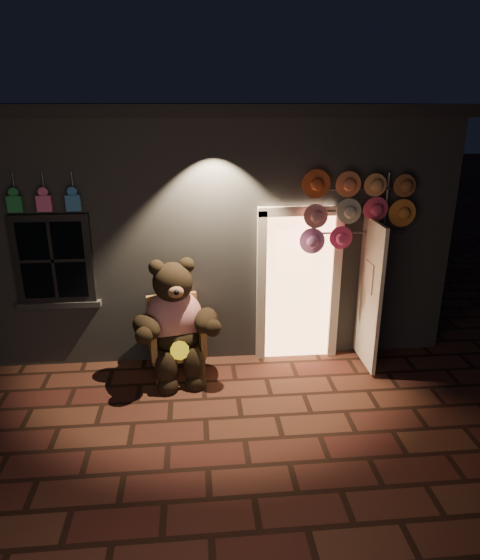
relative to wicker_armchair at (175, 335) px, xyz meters
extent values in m
plane|color=#4D2B1D|center=(0.37, -1.19, -0.52)|extent=(60.00, 60.00, 0.00)
cube|color=slate|center=(0.37, 2.81, 1.13)|extent=(7.00, 5.00, 3.30)
cube|color=black|center=(0.37, 2.81, 2.86)|extent=(7.30, 5.30, 0.16)
cube|color=black|center=(-1.53, 0.27, 1.03)|extent=(1.00, 0.10, 1.20)
cube|color=black|center=(-1.53, 0.24, 1.03)|extent=(0.82, 0.06, 1.02)
cube|color=slate|center=(-1.53, 0.27, 0.40)|extent=(1.10, 0.14, 0.08)
cube|color=#E8A068|center=(1.72, 0.29, 0.53)|extent=(0.92, 0.10, 2.10)
cube|color=beige|center=(1.20, 0.25, 0.53)|extent=(0.12, 0.12, 2.20)
cube|color=beige|center=(2.24, 0.25, 0.53)|extent=(0.12, 0.12, 2.20)
cube|color=beige|center=(1.72, 0.25, 1.61)|extent=(1.16, 0.12, 0.12)
cube|color=beige|center=(2.62, -0.09, 0.53)|extent=(0.05, 0.80, 2.00)
cube|color=#238141|center=(-1.88, 0.19, 1.78)|extent=(0.18, 0.07, 0.20)
cylinder|color=#59595E|center=(-1.88, 0.25, 2.03)|extent=(0.02, 0.02, 0.25)
cube|color=#DB5A8F|center=(-1.53, 0.19, 1.78)|extent=(0.18, 0.07, 0.20)
cylinder|color=#59595E|center=(-1.53, 0.25, 2.03)|extent=(0.02, 0.02, 0.25)
cube|color=#3372B4|center=(-1.18, 0.19, 1.78)|extent=(0.18, 0.07, 0.20)
cylinder|color=#59595E|center=(-1.18, 0.25, 2.03)|extent=(0.02, 0.02, 0.25)
cube|color=#B37845|center=(0.01, -0.08, -0.16)|extent=(0.78, 0.74, 0.10)
cube|color=#B37845|center=(-0.04, 0.20, 0.18)|extent=(0.68, 0.19, 0.68)
cube|color=#B37845|center=(-0.30, -0.16, 0.03)|extent=(0.18, 0.59, 0.39)
cube|color=#B37845|center=(0.33, -0.05, 0.03)|extent=(0.18, 0.59, 0.39)
cylinder|color=#B37845|center=(-0.22, -0.40, -0.36)|extent=(0.05, 0.05, 0.31)
cylinder|color=#B37845|center=(0.35, -0.30, -0.36)|extent=(0.05, 0.05, 0.31)
cylinder|color=#B37845|center=(-0.32, 0.13, -0.36)|extent=(0.05, 0.05, 0.31)
cylinder|color=#B37845|center=(0.25, 0.23, -0.36)|extent=(0.05, 0.05, 0.31)
ellipsoid|color=red|center=(0.00, -0.02, 0.26)|extent=(0.86, 0.74, 0.80)
ellipsoid|color=black|center=(0.01, -0.11, 0.02)|extent=(0.71, 0.64, 0.38)
sphere|color=black|center=(0.00, -0.08, 0.79)|extent=(0.60, 0.60, 0.52)
sphere|color=black|center=(-0.19, -0.08, 0.99)|extent=(0.20, 0.20, 0.20)
sphere|color=black|center=(0.19, -0.01, 0.99)|extent=(0.20, 0.20, 0.20)
ellipsoid|color=#8D6040|center=(0.05, -0.31, 0.75)|extent=(0.22, 0.18, 0.16)
ellipsoid|color=black|center=(-0.34, -0.33, 0.30)|extent=(0.52, 0.60, 0.29)
ellipsoid|color=black|center=(0.42, -0.20, 0.30)|extent=(0.38, 0.57, 0.29)
ellipsoid|color=black|center=(-0.11, -0.47, -0.25)|extent=(0.29, 0.29, 0.50)
ellipsoid|color=black|center=(0.25, -0.41, -0.25)|extent=(0.29, 0.29, 0.50)
sphere|color=black|center=(-0.10, -0.54, -0.45)|extent=(0.27, 0.27, 0.27)
sphere|color=black|center=(0.26, -0.48, -0.45)|extent=(0.27, 0.27, 0.27)
cylinder|color=yellow|center=(0.07, -0.44, 0.00)|extent=(0.26, 0.14, 0.24)
cylinder|color=#59595E|center=(2.84, 0.19, 0.79)|extent=(0.04, 0.04, 2.62)
cylinder|color=#59595E|center=(2.55, 0.17, 1.91)|extent=(1.16, 0.03, 0.03)
cylinder|color=#59595E|center=(2.55, 0.17, 1.61)|extent=(1.16, 0.03, 0.03)
cylinder|color=#59595E|center=(2.55, 0.17, 1.32)|extent=(1.16, 0.03, 0.03)
cylinder|color=#BC4B23|center=(1.87, 0.11, 1.95)|extent=(0.33, 0.11, 0.33)
cylinder|color=#E0774A|center=(2.25, 0.08, 1.95)|extent=(0.33, 0.11, 0.33)
cylinder|color=#DE9457|center=(2.64, 0.05, 1.95)|extent=(0.33, 0.11, 0.33)
cylinder|color=#A65A33|center=(3.03, 0.11, 1.95)|extent=(0.33, 0.11, 0.33)
cylinder|color=pink|center=(1.87, 0.08, 1.61)|extent=(0.33, 0.11, 0.33)
cylinder|color=beige|center=(2.25, 0.05, 1.61)|extent=(0.33, 0.11, 0.33)
cylinder|color=#EC486F|center=(2.64, 0.11, 1.61)|extent=(0.33, 0.11, 0.33)
cylinder|color=orange|center=(3.03, 0.08, 1.61)|extent=(0.33, 0.11, 0.33)
cylinder|color=#EC88CB|center=(1.87, 0.05, 1.28)|extent=(0.33, 0.11, 0.33)
cylinder|color=#D84080|center=(2.25, 0.11, 1.28)|extent=(0.33, 0.11, 0.33)
camera|label=1|loc=(0.31, -6.12, 2.96)|focal=32.00mm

